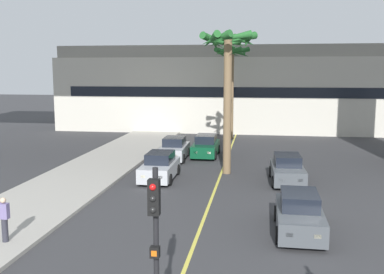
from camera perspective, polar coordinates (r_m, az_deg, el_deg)
The scene contains 13 objects.
sidewalk_left at distance 20.56m, azimuth -22.05°, elevation -9.54°, with size 4.80×80.00×0.15m, color #ADA89E.
lane_stripe_center at distance 25.62m, azimuth 3.34°, elevation -5.60°, with size 0.14×56.00×0.01m, color #DBCC4C.
pier_building_backdrop at distance 47.83m, azimuth 5.92°, elevation 6.07°, with size 37.54×8.04×8.71m.
car_queue_front at distance 18.03m, azimuth 13.44°, elevation -9.51°, with size 1.87×4.12×1.56m.
car_queue_second at distance 25.69m, azimuth 11.99°, elevation -4.09°, with size 1.94×4.15×1.56m.
car_queue_third at distance 32.84m, azimuth 1.76°, elevation -1.20°, with size 1.84×4.10×1.56m.
car_queue_fourth at distance 25.91m, azimuth -4.10°, elevation -3.82°, with size 1.86×4.11×1.56m.
car_queue_fifth at distance 31.69m, azimuth -2.28°, elevation -1.56°, with size 1.91×4.14×1.56m.
traffic_light_median_near at distance 9.75m, azimuth -4.68°, elevation -12.52°, with size 0.24×0.37×4.20m.
palm_tree_near_median at distance 26.88m, azimuth 4.63°, elevation 9.54°, with size 3.42×3.40×8.55m.
palm_tree_mid_median at distance 41.24m, azimuth 5.07°, elevation 9.22°, with size 3.40×3.43×8.41m.
palm_tree_far_median at distance 31.92m, azimuth 4.45°, elevation 9.61°, with size 2.66×2.78×8.66m.
pedestrian_near_crosswalk at distance 17.51m, azimuth -22.70°, elevation -9.54°, with size 0.34×0.22×1.62m.
Camera 1 is at (2.22, -0.76, 6.19)m, focal length 42.06 mm.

